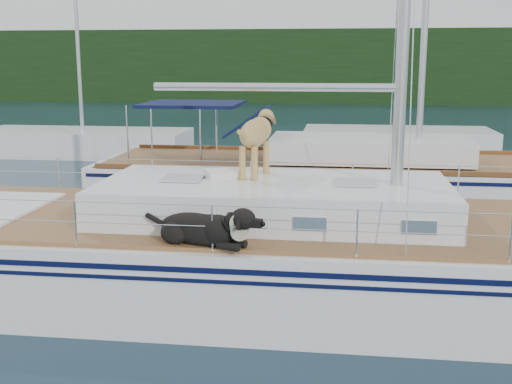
# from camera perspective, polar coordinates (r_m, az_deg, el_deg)

# --- Properties ---
(ground) EXTENTS (120.00, 120.00, 0.00)m
(ground) POSITION_cam_1_polar(r_m,az_deg,el_deg) (10.22, -2.96, -8.97)
(ground) COLOR black
(ground) RESTS_ON ground
(tree_line) EXTENTS (90.00, 3.00, 6.00)m
(tree_line) POSITION_cam_1_polar(r_m,az_deg,el_deg) (54.43, 5.71, 11.04)
(tree_line) COLOR black
(tree_line) RESTS_ON ground
(shore_bank) EXTENTS (92.00, 1.00, 1.20)m
(shore_bank) POSITION_cam_1_polar(r_m,az_deg,el_deg) (55.71, 5.70, 8.58)
(shore_bank) COLOR #595147
(shore_bank) RESTS_ON ground
(main_sailboat) EXTENTS (12.00, 3.89, 14.01)m
(main_sailboat) POSITION_cam_1_polar(r_m,az_deg,el_deg) (9.98, -2.48, -5.34)
(main_sailboat) COLOR white
(main_sailboat) RESTS_ON ground
(neighbor_sailboat) EXTENTS (11.00, 3.50, 13.30)m
(neighbor_sailboat) POSITION_cam_1_polar(r_m,az_deg,el_deg) (16.18, 6.01, 1.04)
(neighbor_sailboat) COLOR white
(neighbor_sailboat) RESTS_ON ground
(bg_boat_west) EXTENTS (8.00, 3.00, 11.65)m
(bg_boat_west) POSITION_cam_1_polar(r_m,az_deg,el_deg) (25.55, -15.10, 4.22)
(bg_boat_west) COLOR white
(bg_boat_west) RESTS_ON ground
(bg_boat_center) EXTENTS (7.20, 3.00, 11.65)m
(bg_boat_center) POSITION_cam_1_polar(r_m,az_deg,el_deg) (25.69, 12.44, 4.40)
(bg_boat_center) COLOR white
(bg_boat_center) RESTS_ON ground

